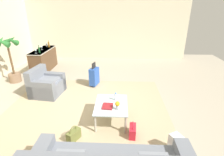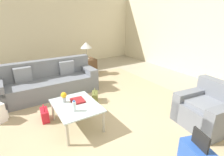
{
  "view_description": "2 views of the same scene",
  "coord_description": "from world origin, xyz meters",
  "px_view_note": "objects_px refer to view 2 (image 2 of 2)",
  "views": [
    {
      "loc": [
        -4.0,
        -0.69,
        2.67
      ],
      "look_at": [
        0.04,
        -0.5,
        0.96
      ],
      "focal_mm": 28.0,
      "sensor_mm": 36.0,
      "label": 1
    },
    {
      "loc": [
        2.41,
        -1.47,
        2.06
      ],
      "look_at": [
        -0.4,
        0.3,
        0.84
      ],
      "focal_mm": 28.0,
      "sensor_mm": 36.0,
      "label": 2
    }
  ],
  "objects_px": {
    "handbag_red": "(45,115)",
    "water_bottle": "(74,106)",
    "coffee_table": "(76,107)",
    "table_lamp": "(86,45)",
    "side_table": "(87,66)",
    "couch": "(48,83)",
    "flower_vase": "(64,96)",
    "handbag_olive": "(95,97)",
    "coffee_table_book": "(78,100)",
    "armchair": "(208,111)"
  },
  "relations": [
    {
      "from": "coffee_table",
      "to": "handbag_red",
      "type": "height_order",
      "value": "coffee_table"
    },
    {
      "from": "water_bottle",
      "to": "handbag_red",
      "type": "distance_m",
      "value": 0.94
    },
    {
      "from": "coffee_table_book",
      "to": "side_table",
      "type": "xyz_separation_m",
      "value": [
        -2.68,
        1.42,
        -0.2
      ]
    },
    {
      "from": "coffee_table_book",
      "to": "handbag_olive",
      "type": "distance_m",
      "value": 0.98
    },
    {
      "from": "coffee_table_book",
      "to": "side_table",
      "type": "bearing_deg",
      "value": 156.01
    },
    {
      "from": "water_bottle",
      "to": "couch",
      "type": "bearing_deg",
      "value": -180.0
    },
    {
      "from": "couch",
      "to": "coffee_table",
      "type": "relative_size",
      "value": 2.52
    },
    {
      "from": "coffee_table_book",
      "to": "flower_vase",
      "type": "relative_size",
      "value": 1.36
    },
    {
      "from": "handbag_olive",
      "to": "table_lamp",
      "type": "bearing_deg",
      "value": 160.24
    },
    {
      "from": "couch",
      "to": "flower_vase",
      "type": "height_order",
      "value": "couch"
    },
    {
      "from": "table_lamp",
      "to": "handbag_olive",
      "type": "xyz_separation_m",
      "value": [
        2.07,
        -0.74,
        -0.91
      ]
    },
    {
      "from": "couch",
      "to": "flower_vase",
      "type": "distance_m",
      "value": 1.6
    },
    {
      "from": "couch",
      "to": "coffee_table",
      "type": "distance_m",
      "value": 1.8
    },
    {
      "from": "side_table",
      "to": "couch",
      "type": "bearing_deg",
      "value": -57.87
    },
    {
      "from": "coffee_table_book",
      "to": "handbag_red",
      "type": "bearing_deg",
      "value": -122.26
    },
    {
      "from": "coffee_table",
      "to": "water_bottle",
      "type": "distance_m",
      "value": 0.27
    },
    {
      "from": "handbag_olive",
      "to": "handbag_red",
      "type": "xyz_separation_m",
      "value": [
        0.19,
        -1.25,
        0.0
      ]
    },
    {
      "from": "handbag_red",
      "to": "handbag_olive",
      "type": "bearing_deg",
      "value": 98.75
    },
    {
      "from": "coffee_table",
      "to": "handbag_olive",
      "type": "relative_size",
      "value": 2.76
    },
    {
      "from": "flower_vase",
      "to": "couch",
      "type": "bearing_deg",
      "value": 178.18
    },
    {
      "from": "table_lamp",
      "to": "handbag_red",
      "type": "distance_m",
      "value": 3.15
    },
    {
      "from": "side_table",
      "to": "handbag_red",
      "type": "xyz_separation_m",
      "value": [
        2.26,
        -1.99,
        -0.15
      ]
    },
    {
      "from": "coffee_table",
      "to": "table_lamp",
      "type": "height_order",
      "value": "table_lamp"
    },
    {
      "from": "couch",
      "to": "handbag_olive",
      "type": "relative_size",
      "value": 6.97
    },
    {
      "from": "coffee_table_book",
      "to": "flower_vase",
      "type": "distance_m",
      "value": 0.27
    },
    {
      "from": "couch",
      "to": "handbag_olive",
      "type": "distance_m",
      "value": 1.38
    },
    {
      "from": "couch",
      "to": "water_bottle",
      "type": "xyz_separation_m",
      "value": [
        2.0,
        0.0,
        0.25
      ]
    },
    {
      "from": "coffee_table_book",
      "to": "table_lamp",
      "type": "distance_m",
      "value": 3.08
    },
    {
      "from": "water_bottle",
      "to": "handbag_olive",
      "type": "relative_size",
      "value": 0.57
    },
    {
      "from": "side_table",
      "to": "handbag_red",
      "type": "bearing_deg",
      "value": -41.35
    },
    {
      "from": "armchair",
      "to": "water_bottle",
      "type": "height_order",
      "value": "armchair"
    },
    {
      "from": "coffee_table",
      "to": "coffee_table_book",
      "type": "xyz_separation_m",
      "value": [
        -0.12,
        0.08,
        0.07
      ]
    },
    {
      "from": "table_lamp",
      "to": "handbag_red",
      "type": "xyz_separation_m",
      "value": [
        2.26,
        -1.99,
        -0.91
      ]
    },
    {
      "from": "armchair",
      "to": "flower_vase",
      "type": "xyz_separation_m",
      "value": [
        -1.53,
        -2.32,
        0.29
      ]
    },
    {
      "from": "coffee_table",
      "to": "side_table",
      "type": "distance_m",
      "value": 3.18
    },
    {
      "from": "coffee_table",
      "to": "handbag_red",
      "type": "distance_m",
      "value": 0.78
    },
    {
      "from": "handbag_red",
      "to": "water_bottle",
      "type": "bearing_deg",
      "value": 27.92
    },
    {
      "from": "coffee_table",
      "to": "table_lamp",
      "type": "bearing_deg",
      "value": 151.82
    },
    {
      "from": "flower_vase",
      "to": "side_table",
      "type": "bearing_deg",
      "value": 147.4
    },
    {
      "from": "flower_vase",
      "to": "water_bottle",
      "type": "bearing_deg",
      "value": 6.79
    },
    {
      "from": "coffee_table_book",
      "to": "table_lamp",
      "type": "relative_size",
      "value": 0.47
    },
    {
      "from": "side_table",
      "to": "table_lamp",
      "type": "xyz_separation_m",
      "value": [
        0.0,
        0.0,
        0.76
      ]
    },
    {
      "from": "coffee_table_book",
      "to": "handbag_olive",
      "type": "height_order",
      "value": "coffee_table_book"
    },
    {
      "from": "couch",
      "to": "armchair",
      "type": "relative_size",
      "value": 2.45
    },
    {
      "from": "water_bottle",
      "to": "table_lamp",
      "type": "relative_size",
      "value": 0.34
    },
    {
      "from": "couch",
      "to": "coffee_table",
      "type": "height_order",
      "value": "couch"
    },
    {
      "from": "couch",
      "to": "handbag_red",
      "type": "distance_m",
      "value": 1.33
    },
    {
      "from": "coffee_table",
      "to": "flower_vase",
      "type": "relative_size",
      "value": 4.83
    },
    {
      "from": "coffee_table",
      "to": "flower_vase",
      "type": "xyz_separation_m",
      "value": [
        -0.22,
        -0.15,
        0.18
      ]
    },
    {
      "from": "couch",
      "to": "handbag_olive",
      "type": "height_order",
      "value": "couch"
    }
  ]
}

